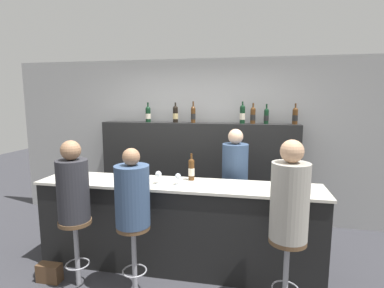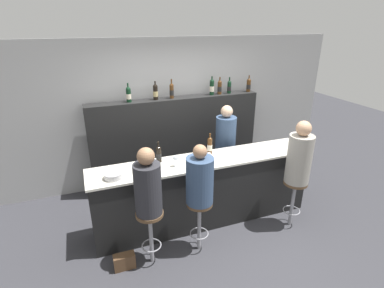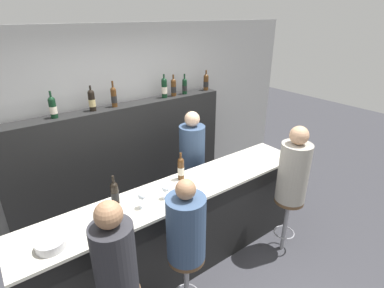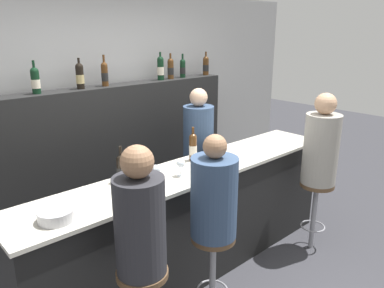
{
  "view_description": "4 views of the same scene",
  "coord_description": "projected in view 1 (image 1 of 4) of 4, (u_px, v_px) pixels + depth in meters",
  "views": [
    {
      "loc": [
        0.82,
        -2.93,
        1.97
      ],
      "look_at": [
        0.17,
        0.32,
        1.47
      ],
      "focal_mm": 28.0,
      "sensor_mm": 36.0,
      "label": 1
    },
    {
      "loc": [
        -1.52,
        -3.24,
        2.84
      ],
      "look_at": [
        -0.2,
        0.27,
        1.29
      ],
      "focal_mm": 28.0,
      "sensor_mm": 36.0,
      "label": 2
    },
    {
      "loc": [
        -1.48,
        -1.94,
        2.72
      ],
      "look_at": [
        0.23,
        0.36,
        1.45
      ],
      "focal_mm": 28.0,
      "sensor_mm": 36.0,
      "label": 3
    },
    {
      "loc": [
        -2.07,
        -2.0,
        2.2
      ],
      "look_at": [
        -0.04,
        0.25,
        1.26
      ],
      "focal_mm": 35.0,
      "sensor_mm": 36.0,
      "label": 4
    }
  ],
  "objects": [
    {
      "name": "guest_seated_left",
      "position": [
        73.0,
        186.0,
        3.04
      ],
      "size": [
        0.32,
        0.32,
        0.83
      ],
      "color": "#28282D",
      "rests_on": "bar_stool_left"
    },
    {
      "name": "bar_counter",
      "position": [
        177.0,
        226.0,
        3.48
      ],
      "size": [
        3.26,
        0.58,
        1.02
      ],
      "color": "black",
      "rests_on": "ground_plane"
    },
    {
      "name": "wine_bottle_backbar_1",
      "position": [
        175.0,
        114.0,
        4.66
      ],
      "size": [
        0.08,
        0.08,
        0.31
      ],
      "color": "black",
      "rests_on": "back_bar_cabinet"
    },
    {
      "name": "wine_glass_2",
      "position": [
        178.0,
        177.0,
        3.33
      ],
      "size": [
        0.08,
        0.08,
        0.13
      ],
      "color": "silver",
      "rests_on": "bar_counter"
    },
    {
      "name": "wine_bottle_backbar_3",
      "position": [
        242.0,
        114.0,
        4.46
      ],
      "size": [
        0.08,
        0.08,
        0.33
      ],
      "color": "black",
      "rests_on": "back_bar_cabinet"
    },
    {
      "name": "wine_bottle_counter_0",
      "position": [
        130.0,
        167.0,
        3.67
      ],
      "size": [
        0.08,
        0.08,
        0.3
      ],
      "color": "black",
      "rests_on": "bar_counter"
    },
    {
      "name": "wine_bottle_backbar_6",
      "position": [
        295.0,
        116.0,
        4.31
      ],
      "size": [
        0.08,
        0.08,
        0.3
      ],
      "color": "#4C2D14",
      "rests_on": "back_bar_cabinet"
    },
    {
      "name": "handbag",
      "position": [
        49.0,
        273.0,
        3.26
      ],
      "size": [
        0.26,
        0.12,
        0.2
      ],
      "color": "#513823",
      "rests_on": "ground_plane"
    },
    {
      "name": "ground_plane",
      "position": [
        171.0,
        280.0,
        3.29
      ],
      "size": [
        16.0,
        16.0,
        0.0
      ],
      "primitive_type": "plane",
      "color": "#333338"
    },
    {
      "name": "wine_glass_1",
      "position": [
        158.0,
        175.0,
        3.37
      ],
      "size": [
        0.07,
        0.07,
        0.15
      ],
      "color": "silver",
      "rests_on": "bar_counter"
    },
    {
      "name": "wine_bottle_backbar_4",
      "position": [
        253.0,
        115.0,
        4.43
      ],
      "size": [
        0.08,
        0.08,
        0.31
      ],
      "color": "#4C2D14",
      "rests_on": "back_bar_cabinet"
    },
    {
      "name": "bartender",
      "position": [
        234.0,
        194.0,
        3.92
      ],
      "size": [
        0.33,
        0.33,
        1.6
      ],
      "color": "#334766",
      "rests_on": "ground_plane"
    },
    {
      "name": "bar_stool_right",
      "position": [
        287.0,
        256.0,
        2.71
      ],
      "size": [
        0.33,
        0.33,
        0.73
      ],
      "color": "gray",
      "rests_on": "ground_plane"
    },
    {
      "name": "wine_bottle_backbar_5",
      "position": [
        266.0,
        116.0,
        4.39
      ],
      "size": [
        0.07,
        0.07,
        0.29
      ],
      "color": "black",
      "rests_on": "back_bar_cabinet"
    },
    {
      "name": "guest_seated_right",
      "position": [
        290.0,
        197.0,
        2.63
      ],
      "size": [
        0.33,
        0.33,
        0.9
      ],
      "color": "gray",
      "rests_on": "bar_stool_right"
    },
    {
      "name": "bar_stool_middle",
      "position": [
        134.0,
        241.0,
        3.0
      ],
      "size": [
        0.33,
        0.33,
        0.73
      ],
      "color": "gray",
      "rests_on": "ground_plane"
    },
    {
      "name": "back_bar_cabinet",
      "position": [
        197.0,
        174.0,
        4.73
      ],
      "size": [
        3.05,
        0.28,
        1.61
      ],
      "color": "black",
      "rests_on": "ground_plane"
    },
    {
      "name": "wine_bottle_backbar_0",
      "position": [
        148.0,
        114.0,
        4.74
      ],
      "size": [
        0.08,
        0.08,
        0.31
      ],
      "color": "black",
      "rests_on": "back_bar_cabinet"
    },
    {
      "name": "guest_seated_middle",
      "position": [
        132.0,
        193.0,
        2.92
      ],
      "size": [
        0.34,
        0.34,
        0.78
      ],
      "color": "#334766",
      "rests_on": "bar_stool_middle"
    },
    {
      "name": "wine_glass_0",
      "position": [
        137.0,
        172.0,
        3.42
      ],
      "size": [
        0.07,
        0.07,
        0.16
      ],
      "color": "silver",
      "rests_on": "bar_counter"
    },
    {
      "name": "bar_stool_left",
      "position": [
        76.0,
        236.0,
        3.12
      ],
      "size": [
        0.33,
        0.33,
        0.73
      ],
      "color": "gray",
      "rests_on": "ground_plane"
    },
    {
      "name": "wine_bottle_backbar_2",
      "position": [
        193.0,
        114.0,
        4.6
      ],
      "size": [
        0.07,
        0.07,
        0.33
      ],
      "color": "#4C2D14",
      "rests_on": "back_bar_cabinet"
    },
    {
      "name": "wall_back",
      "position": [
        200.0,
        141.0,
        4.87
      ],
      "size": [
        6.4,
        0.05,
        2.6
      ],
      "color": "#9E9E9E",
      "rests_on": "ground_plane"
    },
    {
      "name": "wine_bottle_counter_1",
      "position": [
        191.0,
        169.0,
        3.51
      ],
      "size": [
        0.07,
        0.07,
        0.32
      ],
      "color": "#4C2D14",
      "rests_on": "bar_counter"
    },
    {
      "name": "metal_bowl",
      "position": [
        70.0,
        176.0,
        3.55
      ],
      "size": [
        0.23,
        0.23,
        0.08
      ],
      "color": "#B7B7BC",
      "rests_on": "bar_counter"
    }
  ]
}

